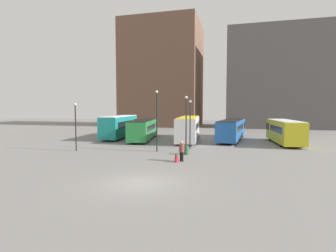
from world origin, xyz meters
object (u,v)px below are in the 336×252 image
at_px(lamp_post_2, 157,116).
at_px(bus_1, 144,129).
at_px(suitcase, 177,159).
at_px(lamp_post_1, 76,122).
at_px(bus_4, 284,131).
at_px(bus_3, 232,129).
at_px(traveler, 182,149).
at_px(bus_2, 189,127).
at_px(lamp_post_0, 190,120).
at_px(lamp_post_3, 186,120).
at_px(trash_bin, 186,150).
at_px(bus_0, 120,126).

bearing_deg(lamp_post_2, bus_1, 117.11).
xyz_separation_m(bus_1, suitcase, (7.86, -13.98, -1.28)).
relative_size(lamp_post_1, lamp_post_2, 0.80).
distance_m(bus_1, bus_4, 18.39).
xyz_separation_m(bus_3, lamp_post_1, (-15.49, -13.69, 1.41)).
relative_size(traveler, lamp_post_2, 0.28).
xyz_separation_m(bus_1, traveler, (8.19, -13.59, -0.51)).
bearing_deg(bus_2, suitcase, -179.59).
relative_size(bus_4, lamp_post_0, 1.85).
bearing_deg(lamp_post_2, lamp_post_3, -3.92).
bearing_deg(lamp_post_0, lamp_post_1, -159.21).
relative_size(bus_1, lamp_post_0, 2.22).
distance_m(traveler, trash_bin, 3.29).
xyz_separation_m(traveler, lamp_post_3, (-0.41, 4.20, 2.29)).
xyz_separation_m(bus_0, trash_bin, (12.22, -11.58, -1.35)).
distance_m(suitcase, lamp_post_3, 5.52).
bearing_deg(bus_4, traveler, 138.79).
height_order(traveler, lamp_post_0, lamp_post_0).
bearing_deg(bus_1, traveler, -158.80).
bearing_deg(lamp_post_1, bus_1, 72.66).
bearing_deg(lamp_post_0, bus_0, 146.11).
bearing_deg(bus_4, trash_bin, 130.69).
xyz_separation_m(bus_3, traveler, (-3.84, -16.19, -0.53)).
bearing_deg(bus_0, suitcase, -147.75).
bearing_deg(lamp_post_2, bus_2, 81.15).
height_order(bus_3, trash_bin, bus_3).
height_order(bus_1, bus_2, bus_2).
distance_m(bus_3, lamp_post_3, 12.84).
bearing_deg(bus_4, bus_3, 64.88).
relative_size(bus_2, bus_4, 1.29).
xyz_separation_m(bus_1, lamp_post_3, (7.78, -9.39, 1.78)).
relative_size(bus_1, trash_bin, 13.76).
xyz_separation_m(lamp_post_0, lamp_post_3, (0.04, -2.56, 0.17)).
xyz_separation_m(bus_0, lamp_post_0, (11.99, -8.05, 1.36)).
distance_m(bus_4, traveler, 17.20).
bearing_deg(lamp_post_3, lamp_post_1, -171.42).
distance_m(bus_0, lamp_post_0, 14.51).
distance_m(bus_4, lamp_post_0, 12.88).
distance_m(bus_2, suitcase, 14.90).
xyz_separation_m(lamp_post_0, lamp_post_2, (-3.04, -2.35, 0.49)).
relative_size(bus_4, lamp_post_1, 1.96).
bearing_deg(trash_bin, lamp_post_0, 93.72).
distance_m(lamp_post_1, lamp_post_3, 11.38).
bearing_deg(bus_0, lamp_post_1, 177.39).
bearing_deg(bus_0, bus_4, -98.72).
xyz_separation_m(lamp_post_1, lamp_post_3, (11.24, 1.70, 0.34)).
distance_m(bus_2, bus_3, 6.08).
relative_size(bus_3, suitcase, 17.44).
xyz_separation_m(bus_3, bus_4, (6.35, -2.34, 0.04)).
relative_size(bus_0, lamp_post_0, 2.05).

